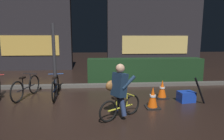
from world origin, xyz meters
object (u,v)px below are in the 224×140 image
cyclist (119,91)px  street_post (54,60)px  parked_bike_left_mid (26,87)px  traffic_cone_far (162,89)px  blue_crate (186,97)px  closed_umbrella (200,91)px  parked_bike_center_left (56,87)px  traffic_cone_near (153,98)px

cyclist → street_post: bearing=100.1°
parked_bike_left_mid → traffic_cone_far: bearing=-82.8°
blue_crate → closed_umbrella: (0.25, -0.25, 0.24)m
closed_umbrella → blue_crate: bearing=-64.8°
street_post → blue_crate: bearing=-13.2°
closed_umbrella → street_post: bearing=-36.0°
street_post → parked_bike_left_mid: (-0.84, -0.14, -0.80)m
blue_crate → closed_umbrella: 0.43m
parked_bike_center_left → traffic_cone_near: size_ratio=2.70×
traffic_cone_far → cyclist: cyclist is taller
cyclist → blue_crate: bearing=-8.1°
blue_crate → parked_bike_center_left: bearing=169.4°
parked_bike_left_mid → blue_crate: bearing=-87.2°
parked_bike_center_left → cyclist: size_ratio=1.22×
parked_bike_left_mid → parked_bike_center_left: 0.88m
street_post → parked_bike_left_mid: bearing=-170.7°
cyclist → closed_umbrella: 2.42m
parked_bike_center_left → blue_crate: parked_bike_center_left is taller
blue_crate → closed_umbrella: bearing=-44.6°
traffic_cone_near → blue_crate: size_ratio=1.28×
street_post → traffic_cone_far: bearing=-8.4°
street_post → traffic_cone_near: bearing=-25.4°
traffic_cone_far → cyclist: (-1.48, -1.39, 0.36)m
parked_bike_center_left → blue_crate: size_ratio=3.45×
parked_bike_left_mid → blue_crate: 4.74m
traffic_cone_far → blue_crate: size_ratio=1.26×
blue_crate → closed_umbrella: size_ratio=0.52×
traffic_cone_far → closed_umbrella: closed_umbrella is taller
parked_bike_center_left → parked_bike_left_mid: bearing=81.9°
traffic_cone_near → cyclist: (-0.95, -0.57, 0.36)m
parked_bike_center_left → traffic_cone_far: size_ratio=2.74×
parked_bike_left_mid → closed_umbrella: (4.93, -1.01, 0.06)m
traffic_cone_far → traffic_cone_near: bearing=-123.2°
traffic_cone_far → blue_crate: 0.71m
traffic_cone_near → closed_umbrella: closed_umbrella is taller
closed_umbrella → traffic_cone_near: bearing=-13.9°
traffic_cone_near → cyclist: bearing=-148.9°
street_post → cyclist: size_ratio=1.80×
traffic_cone_near → blue_crate: 1.17m
closed_umbrella → parked_bike_left_mid: bearing=-31.9°
street_post → closed_umbrella: 4.30m
traffic_cone_far → blue_crate: bearing=-36.8°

